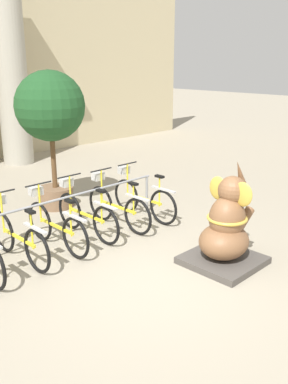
{
  "coord_description": "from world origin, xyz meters",
  "views": [
    {
      "loc": [
        -3.88,
        -3.7,
        2.94
      ],
      "look_at": [
        0.49,
        0.69,
        1.0
      ],
      "focal_mm": 40.0,
      "sensor_mm": 36.0,
      "label": 1
    }
  ],
  "objects": [
    {
      "name": "column_right",
      "position": [
        2.17,
        7.6,
        2.62
      ],
      "size": [
        1.07,
        1.07,
        5.16
      ],
      "color": "#ADA899",
      "rests_on": "ground_plane"
    },
    {
      "name": "elephant_statue",
      "position": [
        1.09,
        -0.42,
        0.53
      ],
      "size": [
        1.04,
        1.04,
        1.56
      ],
      "color": "#4C4742",
      "rests_on": "ground_plane"
    },
    {
      "name": "bicycle_4",
      "position": [
        0.91,
        1.81,
        0.4
      ],
      "size": [
        0.48,
        1.66,
        1.0
      ],
      "color": "black",
      "rests_on": "ground_plane"
    },
    {
      "name": "potted_tree",
      "position": [
        0.74,
        3.53,
        1.92
      ],
      "size": [
        1.37,
        1.37,
        2.75
      ],
      "color": "brown",
      "rests_on": "ground_plane"
    },
    {
      "name": "bicycle_1",
      "position": [
        -1.06,
        1.82,
        0.4
      ],
      "size": [
        0.48,
        1.66,
        1.0
      ],
      "color": "black",
      "rests_on": "ground_plane"
    },
    {
      "name": "ground_plane",
      "position": [
        0.0,
        0.0,
        0.0
      ],
      "size": [
        60.0,
        60.0,
        0.0
      ],
      "primitive_type": "plane",
      "color": "#9E937F"
    },
    {
      "name": "bicycle_5",
      "position": [
        1.57,
        1.82,
        0.4
      ],
      "size": [
        0.48,
        1.66,
        1.0
      ],
      "color": "black",
      "rests_on": "ground_plane"
    },
    {
      "name": "bicycle_3",
      "position": [
        0.25,
        1.88,
        0.4
      ],
      "size": [
        0.48,
        1.66,
        1.0
      ],
      "color": "black",
      "rests_on": "ground_plane"
    },
    {
      "name": "bicycle_2",
      "position": [
        -0.4,
        1.81,
        0.4
      ],
      "size": [
        0.48,
        1.66,
        1.0
      ],
      "color": "black",
      "rests_on": "ground_plane"
    },
    {
      "name": "bike_rack",
      "position": [
        -0.07,
        1.95,
        0.61
      ],
      "size": [
        3.89,
        0.05,
        0.77
      ],
      "color": "gray",
      "rests_on": "ground_plane"
    }
  ]
}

